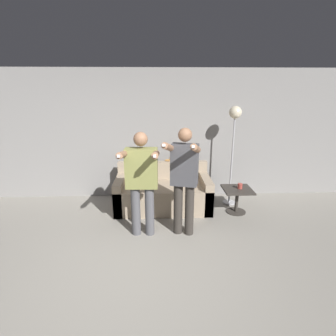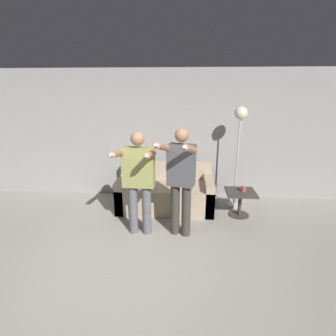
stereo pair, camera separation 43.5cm
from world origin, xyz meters
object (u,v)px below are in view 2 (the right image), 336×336
couch (166,193)px  person_right (181,176)px  cat (182,158)px  side_table (240,198)px  cup (243,189)px  floor_lamp (240,127)px  person_left (139,177)px

couch → person_right: (0.30, -0.99, 0.68)m
couch → cat: (0.30, 0.35, 0.61)m
side_table → cup: size_ratio=5.34×
couch → cat: cat is taller
side_table → cup: cup is taller
person_right → side_table: bearing=49.3°
floor_lamp → cat: bearing=169.1°
person_left → cat: (0.64, 1.33, -0.05)m
couch → cup: 1.44m
floor_lamp → person_right: bearing=-132.3°
person_left → person_right: size_ratio=0.97×
side_table → cat: bearing=149.8°
couch → person_right: bearing=-73.3°
side_table → cup: bearing=14.7°
floor_lamp → person_left: bearing=-145.7°
couch → side_table: couch is taller
cat → side_table: cat is taller
floor_lamp → side_table: size_ratio=3.71×
cup → side_table: bearing=-165.3°
couch → floor_lamp: 1.85m
floor_lamp → side_table: (0.02, -0.41, -1.22)m
couch → side_table: 1.38m
side_table → cup: (0.04, 0.01, 0.17)m
person_right → floor_lamp: (1.03, 1.14, 0.59)m
floor_lamp → cup: (0.07, -0.40, -1.04)m
person_left → floor_lamp: floor_lamp is taller
floor_lamp → cup: size_ratio=19.83×
person_left → cat: bearing=66.6°
person_right → person_left: bearing=-165.0°
person_left → person_right: bearing=2.1°
person_right → floor_lamp: floor_lamp is taller
cat → cup: 1.31m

